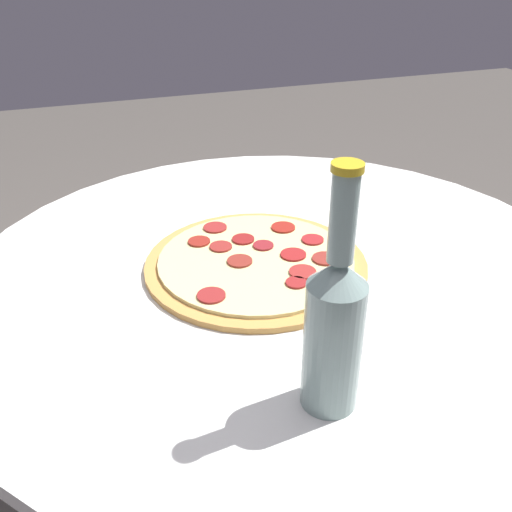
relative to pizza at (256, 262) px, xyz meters
The scene contains 3 objects.
table 0.19m from the pizza, 16.40° to the right, with size 1.04×1.04×0.74m.
pizza is the anchor object (origin of this frame).
beer_bottle 0.33m from the pizza, 93.75° to the right, with size 0.07×0.07×0.29m.
Camera 1 is at (-0.30, -0.74, 1.22)m, focal length 40.00 mm.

